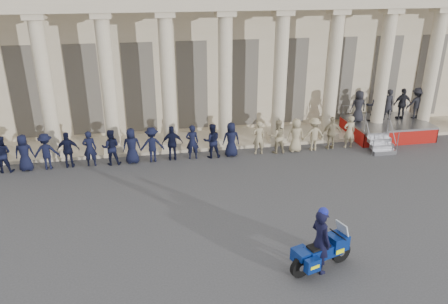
# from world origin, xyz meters

# --- Properties ---
(ground) EXTENTS (90.00, 90.00, 0.00)m
(ground) POSITION_xyz_m (0.00, 0.00, 0.00)
(ground) COLOR #38383B
(ground) RESTS_ON ground
(building) EXTENTS (40.00, 12.50, 9.00)m
(building) POSITION_xyz_m (-0.00, 14.74, 4.52)
(building) COLOR tan
(building) RESTS_ON ground
(officer_rank) EXTENTS (18.92, 0.60, 1.59)m
(officer_rank) POSITION_xyz_m (-2.33, 6.78, 0.80)
(officer_rank) COLOR black
(officer_rank) RESTS_ON ground
(reviewing_stand) EXTENTS (4.11, 3.83, 2.40)m
(reviewing_stand) POSITION_xyz_m (9.73, 7.98, 1.28)
(reviewing_stand) COLOR gray
(reviewing_stand) RESTS_ON ground
(motorcycle) EXTENTS (2.02, 1.13, 1.33)m
(motorcycle) POSITION_xyz_m (2.29, -1.75, 0.58)
(motorcycle) COLOR black
(motorcycle) RESTS_ON ground
(rider) EXTENTS (0.66, 0.81, 2.02)m
(rider) POSITION_xyz_m (2.18, -1.79, 0.99)
(rider) COLOR black
(rider) RESTS_ON ground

